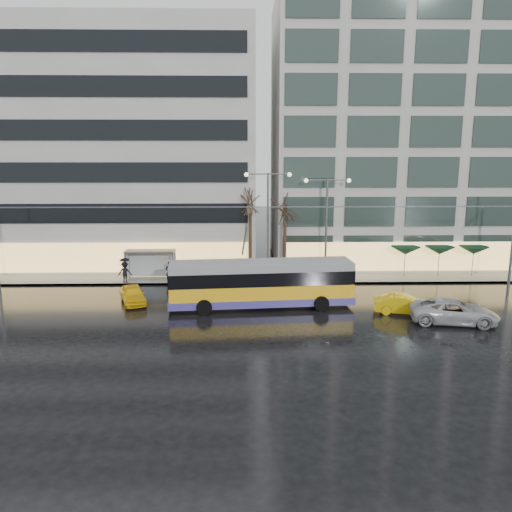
{
  "coord_description": "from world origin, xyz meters",
  "views": [
    {
      "loc": [
        0.07,
        -31.23,
        10.67
      ],
      "look_at": [
        0.87,
        5.0,
        3.26
      ],
      "focal_mm": 35.0,
      "sensor_mm": 36.0,
      "label": 1
    }
  ],
  "objects_px": {
    "trolleybus": "(261,285)",
    "bus_shelter": "(147,258)",
    "taxi_a": "(133,294)",
    "street_lamp_near": "(268,211)"
  },
  "relations": [
    {
      "from": "trolleybus",
      "to": "bus_shelter",
      "type": "distance_m",
      "value": 12.41
    },
    {
      "from": "trolleybus",
      "to": "street_lamp_near",
      "type": "relative_size",
      "value": 1.44
    },
    {
      "from": "taxi_a",
      "to": "street_lamp_near",
      "type": "bearing_deg",
      "value": 14.31
    },
    {
      "from": "trolleybus",
      "to": "taxi_a",
      "type": "distance_m",
      "value": 9.43
    },
    {
      "from": "trolleybus",
      "to": "street_lamp_near",
      "type": "distance_m",
      "value": 9.16
    },
    {
      "from": "trolleybus",
      "to": "taxi_a",
      "type": "height_order",
      "value": "trolleybus"
    },
    {
      "from": "trolleybus",
      "to": "street_lamp_near",
      "type": "height_order",
      "value": "street_lamp_near"
    },
    {
      "from": "trolleybus",
      "to": "bus_shelter",
      "type": "xyz_separation_m",
      "value": [
        -9.57,
        7.9,
        0.35
      ]
    },
    {
      "from": "street_lamp_near",
      "to": "bus_shelter",
      "type": "bearing_deg",
      "value": -179.37
    },
    {
      "from": "bus_shelter",
      "to": "taxi_a",
      "type": "xyz_separation_m",
      "value": [
        0.25,
        -6.73,
        -1.31
      ]
    }
  ]
}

